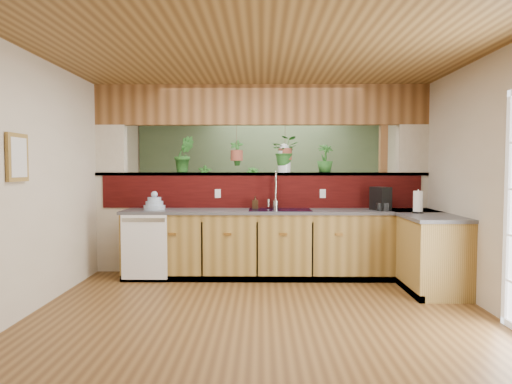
{
  "coord_description": "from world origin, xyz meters",
  "views": [
    {
      "loc": [
        0.0,
        -5.03,
        1.45
      ],
      "look_at": [
        -0.07,
        0.7,
        1.15
      ],
      "focal_mm": 32.0,
      "sensor_mm": 36.0,
      "label": 1
    }
  ],
  "objects_px": {
    "glass_jar": "(284,158)",
    "shelving_console": "(226,220)",
    "coffee_maker": "(381,200)",
    "paper_towel": "(418,202)",
    "soap_dispenser": "(255,202)",
    "faucet": "(275,188)",
    "dish_stack": "(154,204)"
  },
  "relations": [
    {
      "from": "glass_jar",
      "to": "dish_stack",
      "type": "bearing_deg",
      "value": -167.24
    },
    {
      "from": "dish_stack",
      "to": "shelving_console",
      "type": "relative_size",
      "value": 0.17
    },
    {
      "from": "faucet",
      "to": "glass_jar",
      "type": "height_order",
      "value": "glass_jar"
    },
    {
      "from": "faucet",
      "to": "shelving_console",
      "type": "relative_size",
      "value": 0.32
    },
    {
      "from": "faucet",
      "to": "coffee_maker",
      "type": "bearing_deg",
      "value": -8.35
    },
    {
      "from": "glass_jar",
      "to": "paper_towel",
      "type": "bearing_deg",
      "value": -26.32
    },
    {
      "from": "dish_stack",
      "to": "shelving_console",
      "type": "bearing_deg",
      "value": 71.49
    },
    {
      "from": "coffee_maker",
      "to": "glass_jar",
      "type": "height_order",
      "value": "glass_jar"
    },
    {
      "from": "coffee_maker",
      "to": "paper_towel",
      "type": "xyz_separation_m",
      "value": [
        0.36,
        -0.37,
        -0.01
      ]
    },
    {
      "from": "shelving_console",
      "to": "soap_dispenser",
      "type": "bearing_deg",
      "value": -64.01
    },
    {
      "from": "coffee_maker",
      "to": "glass_jar",
      "type": "distance_m",
      "value": 1.42
    },
    {
      "from": "faucet",
      "to": "glass_jar",
      "type": "distance_m",
      "value": 0.49
    },
    {
      "from": "soap_dispenser",
      "to": "coffee_maker",
      "type": "bearing_deg",
      "value": -7.12
    },
    {
      "from": "glass_jar",
      "to": "soap_dispenser",
      "type": "bearing_deg",
      "value": -151.41
    },
    {
      "from": "glass_jar",
      "to": "shelving_console",
      "type": "relative_size",
      "value": 0.25
    },
    {
      "from": "faucet",
      "to": "soap_dispenser",
      "type": "distance_m",
      "value": 0.33
    },
    {
      "from": "coffee_maker",
      "to": "shelving_console",
      "type": "distance_m",
      "value": 3.25
    },
    {
      "from": "paper_towel",
      "to": "dish_stack",
      "type": "bearing_deg",
      "value": 173.18
    },
    {
      "from": "dish_stack",
      "to": "coffee_maker",
      "type": "xyz_separation_m",
      "value": [
        2.98,
        -0.03,
        0.06
      ]
    },
    {
      "from": "soap_dispenser",
      "to": "coffee_maker",
      "type": "xyz_separation_m",
      "value": [
        1.64,
        -0.21,
        0.05
      ]
    },
    {
      "from": "glass_jar",
      "to": "shelving_console",
      "type": "bearing_deg",
      "value": 116.96
    },
    {
      "from": "soap_dispenser",
      "to": "paper_towel",
      "type": "xyz_separation_m",
      "value": [
        2.0,
        -0.57,
        0.04
      ]
    },
    {
      "from": "soap_dispenser",
      "to": "coffee_maker",
      "type": "distance_m",
      "value": 1.66
    },
    {
      "from": "coffee_maker",
      "to": "paper_towel",
      "type": "height_order",
      "value": "coffee_maker"
    },
    {
      "from": "shelving_console",
      "to": "faucet",
      "type": "bearing_deg",
      "value": -57.38
    },
    {
      "from": "dish_stack",
      "to": "soap_dispenser",
      "type": "height_order",
      "value": "dish_stack"
    },
    {
      "from": "dish_stack",
      "to": "faucet",
      "type": "bearing_deg",
      "value": 6.0
    },
    {
      "from": "faucet",
      "to": "coffee_maker",
      "type": "xyz_separation_m",
      "value": [
        1.37,
        -0.2,
        -0.14
      ]
    },
    {
      "from": "faucet",
      "to": "glass_jar",
      "type": "xyz_separation_m",
      "value": [
        0.13,
        0.22,
        0.41
      ]
    },
    {
      "from": "dish_stack",
      "to": "paper_towel",
      "type": "distance_m",
      "value": 3.36
    },
    {
      "from": "soap_dispenser",
      "to": "shelving_console",
      "type": "relative_size",
      "value": 0.11
    },
    {
      "from": "coffee_maker",
      "to": "paper_towel",
      "type": "relative_size",
      "value": 1.05
    }
  ]
}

